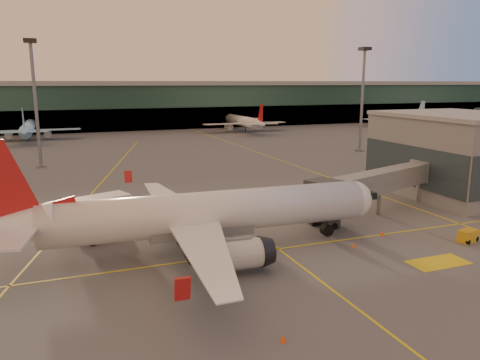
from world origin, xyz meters
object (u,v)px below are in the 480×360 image
object	(u,v)px
gpu_cart	(468,236)
pushback_tug	(322,219)
main_airplane	(198,215)
catering_truck	(101,215)

from	to	relation	value
gpu_cart	pushback_tug	world-z (taller)	pushback_tug
main_airplane	catering_truck	size ratio (longest dim) A/B	5.93
catering_truck	gpu_cart	distance (m)	40.67
gpu_cart	pushback_tug	bearing A→B (deg)	118.90
catering_truck	pushback_tug	distance (m)	26.36
gpu_cart	pushback_tug	distance (m)	16.40
main_airplane	gpu_cart	size ratio (longest dim) A/B	15.85
gpu_cart	main_airplane	bearing A→B (deg)	149.46
catering_truck	main_airplane	bearing A→B (deg)	-63.29
main_airplane	pushback_tug	distance (m)	17.92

